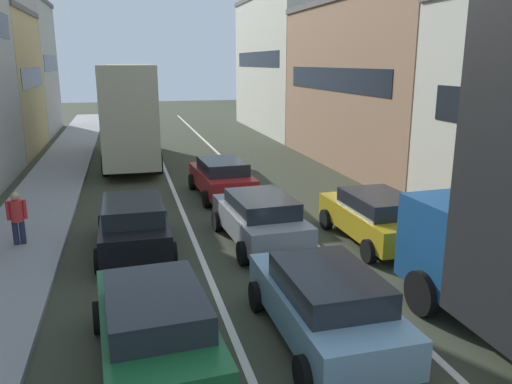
% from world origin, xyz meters
% --- Properties ---
extents(sidewalk_left, '(2.60, 64.00, 0.14)m').
position_xyz_m(sidewalk_left, '(-6.70, 20.00, 0.07)').
color(sidewalk_left, '#959595').
rests_on(sidewalk_left, ground).
extents(lane_stripe_left, '(0.16, 60.00, 0.01)m').
position_xyz_m(lane_stripe_left, '(-1.70, 20.00, 0.01)').
color(lane_stripe_left, silver).
rests_on(lane_stripe_left, ground).
extents(lane_stripe_right, '(0.16, 60.00, 0.01)m').
position_xyz_m(lane_stripe_right, '(1.70, 20.00, 0.01)').
color(lane_stripe_right, silver).
rests_on(lane_stripe_right, ground).
extents(building_row_right, '(7.20, 43.90, 10.08)m').
position_xyz_m(building_row_right, '(9.90, 23.51, 4.37)').
color(building_row_right, beige).
rests_on(building_row_right, ground).
extents(sedan_centre_lane_second, '(2.11, 4.32, 1.49)m').
position_xyz_m(sedan_centre_lane_second, '(-0.05, 6.60, 0.80)').
color(sedan_centre_lane_second, '#759EB7').
rests_on(sedan_centre_lane_second, ground).
extents(wagon_left_lane_second, '(2.29, 4.41, 1.49)m').
position_xyz_m(wagon_left_lane_second, '(-3.21, 6.53, 0.80)').
color(wagon_left_lane_second, '#19592D').
rests_on(wagon_left_lane_second, ground).
extents(hatchback_centre_lane_third, '(2.25, 4.39, 1.49)m').
position_xyz_m(hatchback_centre_lane_third, '(0.14, 12.11, 0.80)').
color(hatchback_centre_lane_third, gray).
rests_on(hatchback_centre_lane_third, ground).
extents(sedan_left_lane_third, '(2.07, 4.30, 1.49)m').
position_xyz_m(sedan_left_lane_third, '(-3.43, 12.46, 0.80)').
color(sedan_left_lane_third, black).
rests_on(sedan_left_lane_third, ground).
extents(coupe_centre_lane_fourth, '(2.23, 4.38, 1.49)m').
position_xyz_m(coupe_centre_lane_fourth, '(0.08, 17.74, 0.80)').
color(coupe_centre_lane_fourth, '#A51E1E').
rests_on(coupe_centre_lane_fourth, ground).
extents(sedan_right_lane_behind_truck, '(2.09, 4.32, 1.49)m').
position_xyz_m(sedan_right_lane_behind_truck, '(3.48, 11.39, 0.80)').
color(sedan_right_lane_behind_truck, '#B29319').
rests_on(sedan_right_lane_behind_truck, ground).
extents(bus_mid_queue_primary, '(2.88, 10.52, 5.06)m').
position_xyz_m(bus_mid_queue_primary, '(-3.23, 25.96, 2.83)').
color(bus_mid_queue_primary, '#BFB793').
rests_on(bus_mid_queue_primary, ground).
extents(pedestrian_near_kerb, '(0.54, 0.34, 1.66)m').
position_xyz_m(pedestrian_near_kerb, '(-6.60, 13.41, 0.95)').
color(pedestrian_near_kerb, '#262D47').
rests_on(pedestrian_near_kerb, ground).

